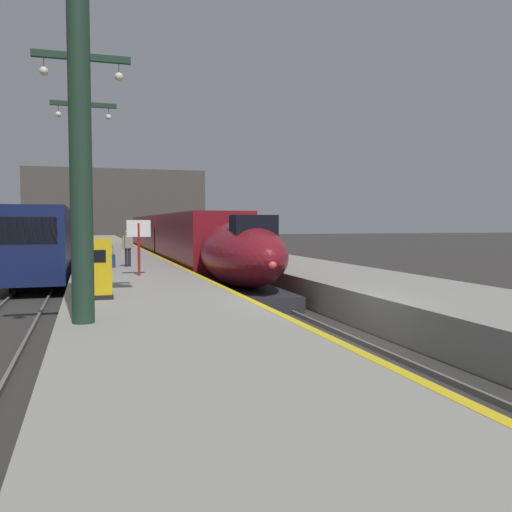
{
  "coord_description": "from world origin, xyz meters",
  "views": [
    {
      "loc": [
        -5.79,
        -13.03,
        3.06
      ],
      "look_at": [
        0.33,
        6.92,
        1.8
      ],
      "focal_mm": 38.49,
      "sensor_mm": 36.0,
      "label": 1
    }
  ],
  "objects_px": {
    "passenger_near_edge": "(128,245)",
    "departure_info_board": "(139,236)",
    "regional_train_adjacent": "(54,236)",
    "station_column_far": "(85,163)",
    "station_column_mid": "(83,139)",
    "rolling_suitcase": "(111,261)",
    "highspeed_train_main": "(180,240)",
    "ticket_machine_yellow": "(98,271)",
    "station_column_near": "(80,9)"
  },
  "relations": [
    {
      "from": "station_column_far",
      "to": "highspeed_train_main",
      "type": "bearing_deg",
      "value": -3.75
    },
    {
      "from": "regional_train_adjacent",
      "to": "passenger_near_edge",
      "type": "height_order",
      "value": "regional_train_adjacent"
    },
    {
      "from": "rolling_suitcase",
      "to": "departure_info_board",
      "type": "relative_size",
      "value": 0.46
    },
    {
      "from": "passenger_near_edge",
      "to": "rolling_suitcase",
      "type": "height_order",
      "value": "passenger_near_edge"
    },
    {
      "from": "highspeed_train_main",
      "to": "passenger_near_edge",
      "type": "height_order",
      "value": "highspeed_train_main"
    },
    {
      "from": "rolling_suitcase",
      "to": "highspeed_train_main",
      "type": "bearing_deg",
      "value": 65.59
    },
    {
      "from": "station_column_mid",
      "to": "departure_info_board",
      "type": "xyz_separation_m",
      "value": [
        1.97,
        -3.19,
        -4.02
      ]
    },
    {
      "from": "regional_train_adjacent",
      "to": "departure_info_board",
      "type": "bearing_deg",
      "value": -78.34
    },
    {
      "from": "station_column_near",
      "to": "regional_train_adjacent",
      "type": "bearing_deg",
      "value": 94.29
    },
    {
      "from": "station_column_near",
      "to": "rolling_suitcase",
      "type": "distance_m",
      "value": 15.12
    },
    {
      "from": "station_column_mid",
      "to": "ticket_machine_yellow",
      "type": "height_order",
      "value": "station_column_mid"
    },
    {
      "from": "highspeed_train_main",
      "to": "ticket_machine_yellow",
      "type": "distance_m",
      "value": 21.67
    },
    {
      "from": "ticket_machine_yellow",
      "to": "departure_info_board",
      "type": "relative_size",
      "value": 0.75
    },
    {
      "from": "passenger_near_edge",
      "to": "departure_info_board",
      "type": "height_order",
      "value": "departure_info_board"
    },
    {
      "from": "regional_train_adjacent",
      "to": "station_column_mid",
      "type": "height_order",
      "value": "station_column_mid"
    },
    {
      "from": "passenger_near_edge",
      "to": "departure_info_board",
      "type": "xyz_separation_m",
      "value": [
        0.11,
        -4.57,
        0.52
      ]
    },
    {
      "from": "highspeed_train_main",
      "to": "station_column_far",
      "type": "xyz_separation_m",
      "value": [
        -5.9,
        0.39,
        4.91
      ]
    },
    {
      "from": "regional_train_adjacent",
      "to": "ticket_machine_yellow",
      "type": "height_order",
      "value": "regional_train_adjacent"
    },
    {
      "from": "station_column_mid",
      "to": "departure_info_board",
      "type": "bearing_deg",
      "value": -58.36
    },
    {
      "from": "highspeed_train_main",
      "to": "station_column_mid",
      "type": "height_order",
      "value": "station_column_mid"
    },
    {
      "from": "highspeed_train_main",
      "to": "station_column_far",
      "type": "height_order",
      "value": "station_column_far"
    },
    {
      "from": "highspeed_train_main",
      "to": "rolling_suitcase",
      "type": "height_order",
      "value": "highspeed_train_main"
    },
    {
      "from": "regional_train_adjacent",
      "to": "station_column_near",
      "type": "relative_size",
      "value": 3.58
    },
    {
      "from": "regional_train_adjacent",
      "to": "rolling_suitcase",
      "type": "relative_size",
      "value": 37.27
    },
    {
      "from": "regional_train_adjacent",
      "to": "station_column_mid",
      "type": "relative_size",
      "value": 3.98
    },
    {
      "from": "highspeed_train_main",
      "to": "passenger_near_edge",
      "type": "relative_size",
      "value": 23.13
    },
    {
      "from": "regional_train_adjacent",
      "to": "station_column_far",
      "type": "bearing_deg",
      "value": -66.64
    },
    {
      "from": "station_column_far",
      "to": "rolling_suitcase",
      "type": "height_order",
      "value": "station_column_far"
    },
    {
      "from": "station_column_mid",
      "to": "station_column_far",
      "type": "height_order",
      "value": "station_column_far"
    },
    {
      "from": "passenger_near_edge",
      "to": "regional_train_adjacent",
      "type": "bearing_deg",
      "value": 104.56
    },
    {
      "from": "rolling_suitcase",
      "to": "regional_train_adjacent",
      "type": "bearing_deg",
      "value": 101.49
    },
    {
      "from": "station_column_mid",
      "to": "highspeed_train_main",
      "type": "bearing_deg",
      "value": 62.87
    },
    {
      "from": "station_column_near",
      "to": "station_column_far",
      "type": "bearing_deg",
      "value": 90.12
    },
    {
      "from": "regional_train_adjacent",
      "to": "rolling_suitcase",
      "type": "distance_m",
      "value": 16.46
    },
    {
      "from": "highspeed_train_main",
      "to": "station_column_near",
      "type": "distance_m",
      "value": 25.77
    },
    {
      "from": "rolling_suitcase",
      "to": "station_column_near",
      "type": "bearing_deg",
      "value": -94.21
    },
    {
      "from": "station_column_far",
      "to": "passenger_near_edge",
      "type": "relative_size",
      "value": 5.72
    },
    {
      "from": "station_column_mid",
      "to": "rolling_suitcase",
      "type": "distance_m",
      "value": 5.41
    },
    {
      "from": "highspeed_train_main",
      "to": "regional_train_adjacent",
      "type": "distance_m",
      "value": 9.78
    },
    {
      "from": "regional_train_adjacent",
      "to": "station_column_far",
      "type": "xyz_separation_m",
      "value": [
        2.2,
        -5.09,
        4.7
      ]
    },
    {
      "from": "rolling_suitcase",
      "to": "station_column_mid",
      "type": "bearing_deg",
      "value": -140.64
    },
    {
      "from": "regional_train_adjacent",
      "to": "ticket_machine_yellow",
      "type": "bearing_deg",
      "value": -84.49
    },
    {
      "from": "highspeed_train_main",
      "to": "ticket_machine_yellow",
      "type": "bearing_deg",
      "value": -104.84
    },
    {
      "from": "station_column_mid",
      "to": "rolling_suitcase",
      "type": "height_order",
      "value": "station_column_mid"
    },
    {
      "from": "regional_train_adjacent",
      "to": "station_column_near",
      "type": "xyz_separation_m",
      "value": [
        2.25,
        -30.0,
        5.11
      ]
    },
    {
      "from": "station_column_mid",
      "to": "departure_info_board",
      "type": "distance_m",
      "value": 5.5
    },
    {
      "from": "station_column_far",
      "to": "station_column_near",
      "type": "bearing_deg",
      "value": -89.88
    },
    {
      "from": "regional_train_adjacent",
      "to": "rolling_suitcase",
      "type": "bearing_deg",
      "value": -78.51
    },
    {
      "from": "rolling_suitcase",
      "to": "passenger_near_edge",
      "type": "bearing_deg",
      "value": 32.3
    },
    {
      "from": "passenger_near_edge",
      "to": "ticket_machine_yellow",
      "type": "distance_m",
      "value": 10.92
    }
  ]
}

